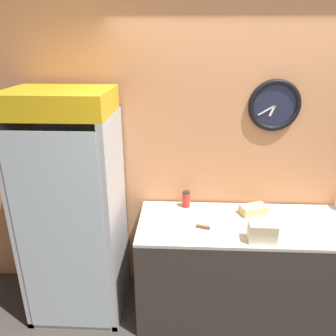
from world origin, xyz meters
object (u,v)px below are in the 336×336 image
(sandwich_stack_middle, at_px, (263,228))
(chefs_knife, at_px, (212,229))
(sandwich_stack_bottom, at_px, (262,237))
(condiment_jar, at_px, (186,199))
(beverage_cooler, at_px, (74,196))
(sandwich_flat_left, at_px, (253,210))

(sandwich_stack_middle, xyz_separation_m, chefs_knife, (-0.36, 0.14, -0.10))
(sandwich_stack_middle, bearing_deg, chefs_knife, 159.15)
(sandwich_stack_bottom, distance_m, condiment_jar, 0.77)
(chefs_knife, height_order, condiment_jar, condiment_jar)
(sandwich_stack_bottom, height_order, condiment_jar, condiment_jar)
(sandwich_stack_bottom, relative_size, condiment_jar, 1.37)
(sandwich_stack_bottom, bearing_deg, chefs_knife, 159.15)
(beverage_cooler, distance_m, sandwich_stack_bottom, 1.56)
(sandwich_stack_bottom, relative_size, chefs_knife, 0.58)
(sandwich_stack_bottom, height_order, sandwich_stack_middle, sandwich_stack_middle)
(chefs_knife, distance_m, condiment_jar, 0.44)
(chefs_knife, bearing_deg, sandwich_stack_middle, -20.85)
(beverage_cooler, distance_m, chefs_knife, 1.19)
(beverage_cooler, relative_size, chefs_knife, 5.57)
(sandwich_stack_bottom, xyz_separation_m, condiment_jar, (-0.57, 0.52, 0.04))
(sandwich_flat_left, distance_m, chefs_knife, 0.47)
(chefs_knife, bearing_deg, sandwich_flat_left, 36.77)
(sandwich_stack_middle, bearing_deg, sandwich_stack_bottom, 0.00)
(chefs_knife, bearing_deg, sandwich_stack_bottom, -20.85)
(chefs_knife, bearing_deg, condiment_jar, 118.33)
(sandwich_flat_left, bearing_deg, sandwich_stack_bottom, -92.44)
(sandwich_flat_left, xyz_separation_m, chefs_knife, (-0.38, -0.28, -0.03))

